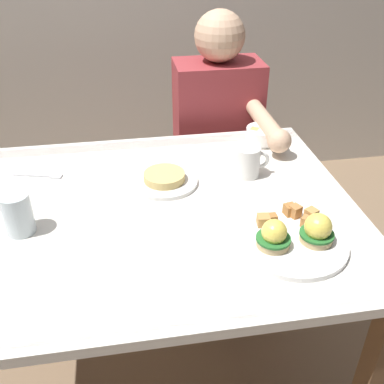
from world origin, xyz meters
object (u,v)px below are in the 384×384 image
object	(u,v)px
eggs_benedict_plate	(294,237)
fork	(41,176)
coffee_mug	(248,161)
dining_table	(143,239)
side_plate	(164,179)
fruit_bowl	(263,135)
diner_person	(219,137)
water_glass_near	(18,216)

from	to	relation	value
eggs_benedict_plate	fork	bearing A→B (deg)	145.80
coffee_mug	fork	size ratio (longest dim) A/B	0.72
dining_table	fork	world-z (taller)	fork
coffee_mug	side_plate	distance (m)	0.26
fruit_bowl	diner_person	world-z (taller)	diner_person
side_plate	diner_person	world-z (taller)	diner_person
dining_table	fork	size ratio (longest dim) A/B	7.77
fruit_bowl	coffee_mug	xyz separation A→B (m)	(-0.12, -0.21, 0.02)
eggs_benedict_plate	side_plate	bearing A→B (deg)	129.55
eggs_benedict_plate	fork	world-z (taller)	eggs_benedict_plate
dining_table	side_plate	bearing A→B (deg)	57.15
eggs_benedict_plate	water_glass_near	xyz separation A→B (m)	(-0.67, 0.17, 0.02)
water_glass_near	eggs_benedict_plate	bearing A→B (deg)	-13.89
water_glass_near	diner_person	bearing A→B (deg)	44.44
fruit_bowl	diner_person	xyz separation A→B (m)	(-0.10, 0.26, -0.12)
water_glass_near	fork	bearing A→B (deg)	86.87
fruit_bowl	side_plate	world-z (taller)	fruit_bowl
coffee_mug	dining_table	bearing A→B (deg)	-158.64
dining_table	side_plate	world-z (taller)	side_plate
eggs_benedict_plate	dining_table	bearing A→B (deg)	148.94
dining_table	fork	bearing A→B (deg)	142.23
eggs_benedict_plate	coffee_mug	distance (m)	0.35
fruit_bowl	coffee_mug	distance (m)	0.24
eggs_benedict_plate	diner_person	xyz separation A→B (m)	(-0.01, 0.82, -0.11)
eggs_benedict_plate	diner_person	size ratio (longest dim) A/B	0.24
coffee_mug	side_plate	bearing A→B (deg)	-178.03
side_plate	diner_person	xyz separation A→B (m)	(0.28, 0.48, -0.10)
eggs_benedict_plate	side_plate	size ratio (longest dim) A/B	1.35
dining_table	fruit_bowl	bearing A→B (deg)	37.27
eggs_benedict_plate	fork	distance (m)	0.79
fork	diner_person	bearing A→B (deg)	29.81
eggs_benedict_plate	coffee_mug	xyz separation A→B (m)	(-0.02, 0.35, 0.03)
coffee_mug	diner_person	xyz separation A→B (m)	(0.02, 0.47, -0.14)
water_glass_near	fruit_bowl	bearing A→B (deg)	27.46
coffee_mug	water_glass_near	xyz separation A→B (m)	(-0.65, -0.18, -0.00)
dining_table	diner_person	world-z (taller)	diner_person
diner_person	coffee_mug	bearing A→B (deg)	-92.02
eggs_benedict_plate	side_plate	xyz separation A→B (m)	(-0.28, 0.34, -0.01)
coffee_mug	side_plate	xyz separation A→B (m)	(-0.26, -0.01, -0.04)
fruit_bowl	dining_table	bearing A→B (deg)	-142.73
water_glass_near	coffee_mug	bearing A→B (deg)	15.85
eggs_benedict_plate	fork	size ratio (longest dim) A/B	1.75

